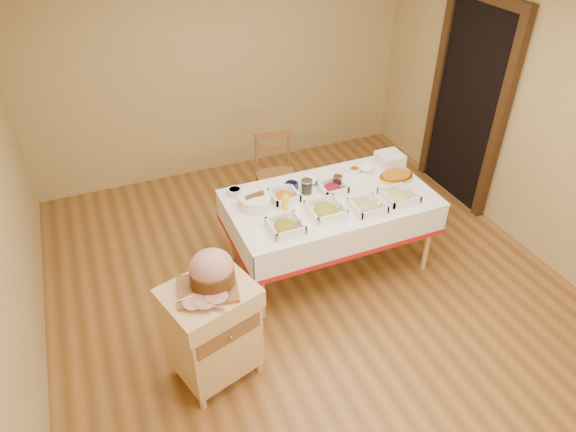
% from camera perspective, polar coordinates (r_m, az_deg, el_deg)
% --- Properties ---
extents(room_shell, '(5.00, 5.00, 5.00)m').
position_cam_1_polar(room_shell, '(3.93, 3.15, 5.53)').
color(room_shell, brown).
rests_on(room_shell, ground).
extents(doorway, '(0.09, 1.10, 2.20)m').
position_cam_1_polar(doorway, '(5.84, 19.41, 11.91)').
color(doorway, black).
rests_on(doorway, ground).
extents(dining_table, '(1.82, 1.02, 0.76)m').
position_cam_1_polar(dining_table, '(4.65, 4.63, 0.44)').
color(dining_table, '#DEB47A').
rests_on(dining_table, ground).
extents(butcher_cart, '(0.72, 0.65, 0.85)m').
position_cam_1_polar(butcher_cart, '(3.79, -8.40, -12.19)').
color(butcher_cart, '#DEB47A').
rests_on(butcher_cart, ground).
extents(dining_chair, '(0.46, 0.44, 0.91)m').
position_cam_1_polar(dining_chair, '(5.45, -1.32, 4.68)').
color(dining_chair, brown).
rests_on(dining_chair, ground).
extents(ham_on_board, '(0.43, 0.41, 0.28)m').
position_cam_1_polar(ham_on_board, '(3.48, -8.55, -6.18)').
color(ham_on_board, brown).
rests_on(ham_on_board, butcher_cart).
extents(serving_dish_a, '(0.27, 0.26, 0.12)m').
position_cam_1_polar(serving_dish_a, '(4.13, -0.25, -1.14)').
color(serving_dish_a, white).
rests_on(serving_dish_a, dining_table).
extents(serving_dish_b, '(0.29, 0.29, 0.12)m').
position_cam_1_polar(serving_dish_b, '(4.32, 4.21, 0.68)').
color(serving_dish_b, white).
rests_on(serving_dish_b, dining_table).
extents(serving_dish_c, '(0.27, 0.27, 0.11)m').
position_cam_1_polar(serving_dish_c, '(4.41, 8.82, 1.08)').
color(serving_dish_c, white).
rests_on(serving_dish_c, dining_table).
extents(serving_dish_d, '(0.28, 0.28, 0.11)m').
position_cam_1_polar(serving_dish_d, '(4.60, 12.23, 2.20)').
color(serving_dish_d, white).
rests_on(serving_dish_d, dining_table).
extents(serving_dish_e, '(0.24, 0.23, 0.11)m').
position_cam_1_polar(serving_dish_e, '(4.49, -0.42, 2.23)').
color(serving_dish_e, white).
rests_on(serving_dish_e, dining_table).
extents(serving_dish_f, '(0.24, 0.22, 0.11)m').
position_cam_1_polar(serving_dish_f, '(4.63, 4.98, 3.13)').
color(serving_dish_f, white).
rests_on(serving_dish_f, dining_table).
extents(small_bowl_left, '(0.13, 0.13, 0.06)m').
position_cam_1_polar(small_bowl_left, '(4.59, -5.94, 2.74)').
color(small_bowl_left, white).
rests_on(small_bowl_left, dining_table).
extents(small_bowl_mid, '(0.12, 0.12, 0.05)m').
position_cam_1_polar(small_bowl_mid, '(4.66, 0.42, 3.45)').
color(small_bowl_mid, navy).
rests_on(small_bowl_mid, dining_table).
extents(small_bowl_right, '(0.10, 0.10, 0.05)m').
position_cam_1_polar(small_bowl_right, '(4.93, 7.40, 5.06)').
color(small_bowl_right, white).
rests_on(small_bowl_right, dining_table).
extents(bowl_white_imported, '(0.19, 0.19, 0.04)m').
position_cam_1_polar(bowl_white_imported, '(4.74, 2.52, 3.92)').
color(bowl_white_imported, white).
rests_on(bowl_white_imported, dining_table).
extents(bowl_small_imported, '(0.19, 0.19, 0.05)m').
position_cam_1_polar(bowl_small_imported, '(4.98, 8.65, 5.25)').
color(bowl_small_imported, white).
rests_on(bowl_small_imported, dining_table).
extents(preserve_jar_left, '(0.10, 0.10, 0.13)m').
position_cam_1_polar(preserve_jar_left, '(4.57, 2.09, 3.23)').
color(preserve_jar_left, silver).
rests_on(preserve_jar_left, dining_table).
extents(preserve_jar_right, '(0.08, 0.08, 0.11)m').
position_cam_1_polar(preserve_jar_right, '(4.69, 5.52, 3.82)').
color(preserve_jar_right, silver).
rests_on(preserve_jar_right, dining_table).
extents(mustard_bottle, '(0.05, 0.05, 0.17)m').
position_cam_1_polar(mustard_bottle, '(4.35, -0.27, 1.57)').
color(mustard_bottle, yellow).
rests_on(mustard_bottle, dining_table).
extents(bread_basket, '(0.28, 0.28, 0.12)m').
position_cam_1_polar(bread_basket, '(4.40, -3.68, 1.63)').
color(bread_basket, white).
rests_on(bread_basket, dining_table).
extents(plate_stack, '(0.23, 0.23, 0.13)m').
position_cam_1_polar(plate_stack, '(5.09, 11.24, 6.18)').
color(plate_stack, white).
rests_on(plate_stack, dining_table).
extents(brass_platter, '(0.33, 0.24, 0.04)m').
position_cam_1_polar(brass_platter, '(4.91, 11.93, 4.34)').
color(brass_platter, gold).
rests_on(brass_platter, dining_table).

